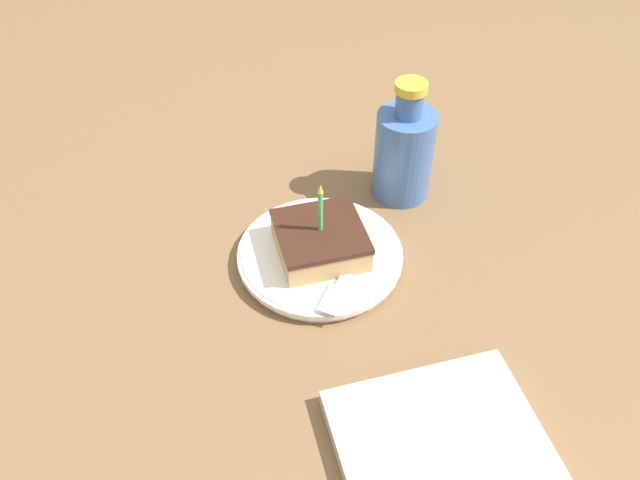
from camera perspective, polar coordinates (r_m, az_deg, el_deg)
The scene contains 5 objects.
ground_plane at distance 0.83m, azimuth -1.10°, elevation -2.82°, with size 2.40×2.40×0.04m.
plate at distance 0.81m, azimuth -0.00°, elevation -1.42°, with size 0.21×0.21×0.02m.
cake_slice at distance 0.79m, azimuth 0.03°, elevation 0.00°, with size 0.11×0.11×0.11m.
fork at distance 0.77m, azimuth 2.44°, elevation -3.12°, with size 0.14×0.11×0.00m.
bottle at distance 0.88m, azimuth 7.68°, elevation 8.05°, with size 0.08×0.08×0.18m.
Camera 1 is at (-0.55, 0.13, 0.59)m, focal length 35.00 mm.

